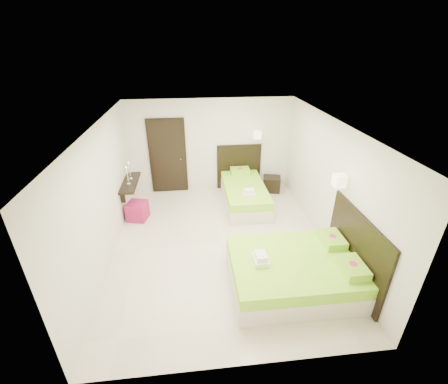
{
  "coord_description": "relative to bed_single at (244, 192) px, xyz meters",
  "views": [
    {
      "loc": [
        -0.52,
        -5.25,
        3.96
      ],
      "look_at": [
        0.1,
        0.3,
        1.1
      ],
      "focal_mm": 24.0,
      "sensor_mm": 36.0,
      "label": 1
    }
  ],
  "objects": [
    {
      "name": "floor",
      "position": [
        -0.81,
        -1.78,
        -0.31
      ],
      "size": [
        5.5,
        5.5,
        0.0
      ],
      "primitive_type": "plane",
      "color": "beige",
      "rests_on": "ground"
    },
    {
      "name": "bed_single",
      "position": [
        0.0,
        0.0,
        0.0
      ],
      "size": [
        1.26,
        2.11,
        1.74
      ],
      "color": "beige",
      "rests_on": "ground"
    },
    {
      "name": "bed_double",
      "position": [
        0.43,
        -3.13,
        0.01
      ],
      "size": [
        2.2,
        1.87,
        1.82
      ],
      "color": "beige",
      "rests_on": "ground"
    },
    {
      "name": "nightstand",
      "position": [
        0.92,
        0.6,
        -0.1
      ],
      "size": [
        0.58,
        0.54,
        0.43
      ],
      "primitive_type": "cube",
      "rotation": [
        0.0,
        0.0,
        -0.25
      ],
      "color": "black",
      "rests_on": "ground"
    },
    {
      "name": "ottoman",
      "position": [
        -2.73,
        -0.55,
        -0.09
      ],
      "size": [
        0.53,
        0.53,
        0.44
      ],
      "primitive_type": "cube",
      "rotation": [
        0.0,
        0.0,
        -0.23
      ],
      "color": "maroon",
      "rests_on": "ground"
    },
    {
      "name": "door",
      "position": [
        -2.01,
        0.92,
        0.74
      ],
      "size": [
        1.02,
        0.15,
        2.14
      ],
      "color": "black",
      "rests_on": "ground"
    },
    {
      "name": "console_shelf",
      "position": [
        -2.89,
        -0.18,
        0.5
      ],
      "size": [
        0.35,
        1.2,
        0.78
      ],
      "color": "black",
      "rests_on": "ground"
    }
  ]
}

